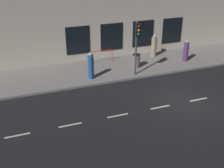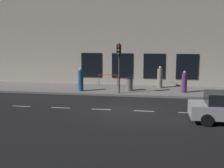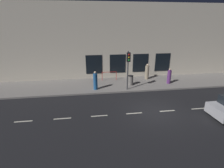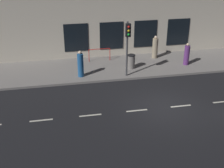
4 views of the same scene
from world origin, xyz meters
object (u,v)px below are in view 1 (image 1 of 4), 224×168
pedestrian_0 (154,47)px  trash_bin (136,61)px  traffic_light (137,38)px  pedestrian_1 (186,52)px  pedestrian_2 (91,67)px

pedestrian_0 → trash_bin: bearing=11.6°
traffic_light → trash_bin: 2.61m
pedestrian_1 → trash_bin: size_ratio=1.62×
pedestrian_2 → pedestrian_1: bearing=-21.3°
trash_bin → pedestrian_2: bearing=101.5°
pedestrian_0 → pedestrian_1: pedestrian_0 is taller
traffic_light → trash_bin: size_ratio=3.68×
pedestrian_1 → trash_bin: 4.20m
pedestrian_0 → traffic_light: bearing=21.0°
pedestrian_0 → trash_bin: (-1.72, 2.36, -0.30)m
pedestrian_0 → pedestrian_1: size_ratio=1.08×
traffic_light → pedestrian_2: bearing=79.2°
traffic_light → pedestrian_0: size_ratio=2.10×
pedestrian_1 → trash_bin: bearing=86.7°
trash_bin → pedestrian_1: bearing=-91.4°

